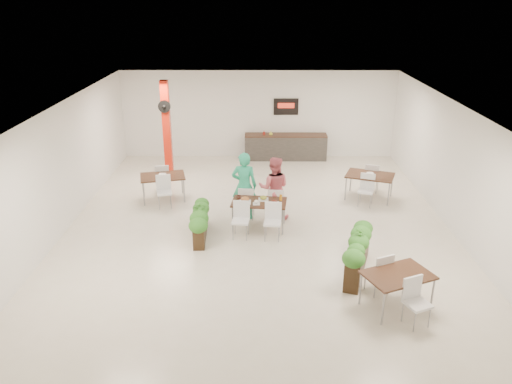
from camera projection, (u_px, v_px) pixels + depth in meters
ground at (258, 224)px, 13.35m from camera, size 12.00×12.00×0.00m
room_shell at (259, 152)px, 12.61m from camera, size 10.10×12.10×3.22m
red_column at (167, 128)px, 16.28m from camera, size 0.40×0.41×3.20m
service_counter at (286, 146)px, 18.42m from camera, size 3.00×0.64×2.20m
main_table at (259, 206)px, 12.90m from camera, size 1.48×1.74×0.92m
diner_man at (244, 186)px, 13.39m from camera, size 0.73×0.52×1.87m
diner_woman at (274, 188)px, 13.41m from camera, size 0.91×0.75×1.74m
planter_left at (200, 218)px, 12.53m from camera, size 0.46×1.74×0.90m
planter_right at (358, 251)px, 10.89m from camera, size 0.89×1.92×1.05m
side_table_a at (163, 179)px, 14.72m from camera, size 1.44×1.67×0.92m
side_table_b at (370, 178)px, 14.80m from camera, size 1.60×1.66×0.92m
side_table_c at (398, 279)px, 9.57m from camera, size 1.50×1.65×0.92m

